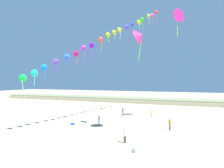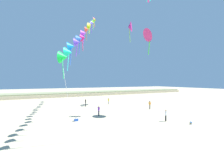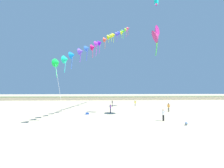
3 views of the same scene
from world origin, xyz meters
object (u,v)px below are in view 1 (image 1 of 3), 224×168
beach_ball (134,151)px  large_kite_mid_trail (140,36)px  person_near_right (170,124)px  beach_cooler (73,124)px  person_mid_center (99,119)px  large_kite_high_solo (177,16)px  person_far_left (151,113)px  person_far_right (125,135)px  person_near_left (123,111)px

beach_ball → large_kite_mid_trail: bearing=99.3°
person_near_right → beach_cooler: bearing=-172.4°
person_mid_center → large_kite_high_solo: size_ratio=0.33×
person_mid_center → beach_cooler: person_mid_center is taller
person_far_left → person_far_right: person_far_right is taller
large_kite_mid_trail → large_kite_high_solo: large_kite_high_solo is taller
person_far_right → large_kite_mid_trail: large_kite_mid_trail is taller
beach_cooler → person_far_left: bearing=46.9°
person_near_left → beach_ball: bearing=-68.1°
person_near_left → large_kite_mid_trail: (7.08, -13.44, 12.84)m
person_far_right → beach_ball: 3.32m
beach_cooler → beach_ball: beach_cooler is taller
large_kite_high_solo → large_kite_mid_trail: bearing=-109.2°
person_near_right → beach_ball: 11.25m
person_far_left → person_far_right: bearing=-89.2°
person_near_right → beach_ball: (-2.54, -10.93, -0.83)m
person_near_left → large_kite_high_solo: (11.24, -1.47, 18.63)m
person_near_right → large_kite_high_solo: size_ratio=0.34×
person_far_left → person_near_left: bearing=-176.6°
person_far_left → large_kite_high_solo: large_kite_high_solo is taller
person_far_left → person_far_right: 18.19m
person_far_left → beach_cooler: size_ratio=2.77×
person_mid_center → large_kite_mid_trail: large_kite_mid_trail is taller
person_mid_center → person_far_right: (7.23, -7.79, 0.01)m
person_near_left → large_kite_mid_trail: bearing=-62.2°
person_mid_center → large_kite_mid_trail: size_ratio=0.35×
person_near_right → large_kite_high_solo: large_kite_high_solo is taller
person_near_left → large_kite_high_solo: bearing=-7.4°
person_mid_center → beach_cooler: size_ratio=2.90×
large_kite_mid_trail → beach_cooler: size_ratio=8.19×
person_far_left → beach_cooler: person_far_left is taller
person_far_right → beach_cooler: person_far_right is taller
person_far_left → person_mid_center: bearing=-123.9°
person_near_right → beach_cooler: (-15.89, -2.12, -0.80)m
person_far_left → beach_ball: 20.93m
large_kite_mid_trail → beach_ball: size_ratio=13.06×
person_far_left → large_kite_high_solo: bearing=-19.5°
person_mid_center → large_kite_mid_trail: 15.53m
person_near_left → large_kite_high_solo: 21.81m
person_near_left → large_kite_high_solo: size_ratio=0.34×
large_kite_high_solo → beach_cooler: bearing=-148.1°
large_kite_mid_trail → beach_cooler: bearing=171.7°
person_mid_center → large_kite_high_solo: bearing=35.3°
person_far_left → beach_ball: bearing=-84.2°
large_kite_mid_trail → beach_cooler: 18.39m
large_kite_high_solo → person_far_right: bearing=-106.7°
person_mid_center → beach_cooler: 4.58m
person_far_right → large_kite_high_solo: size_ratio=0.33×
person_far_left → large_kite_mid_trail: (0.99, -13.79, 12.93)m
person_near_right → person_far_right: 9.42m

